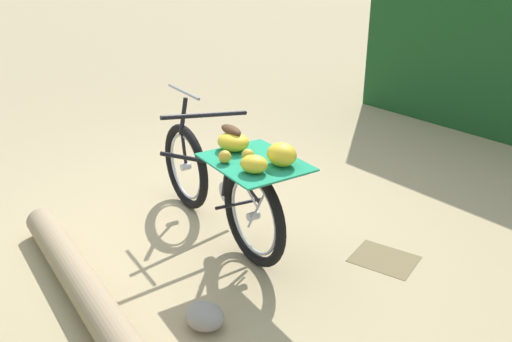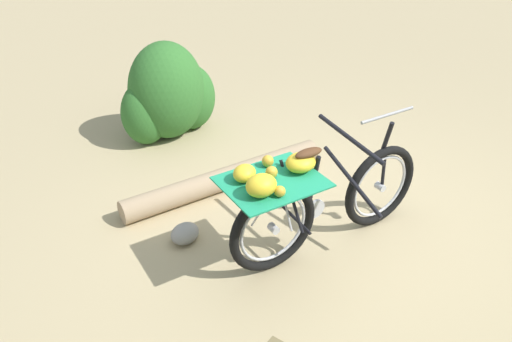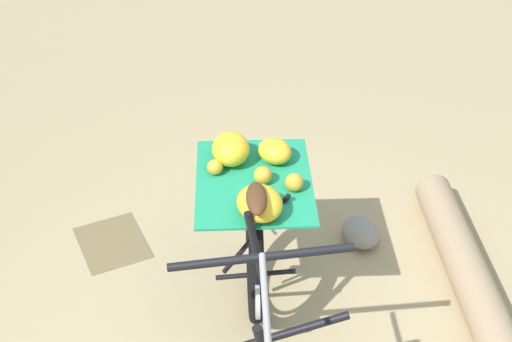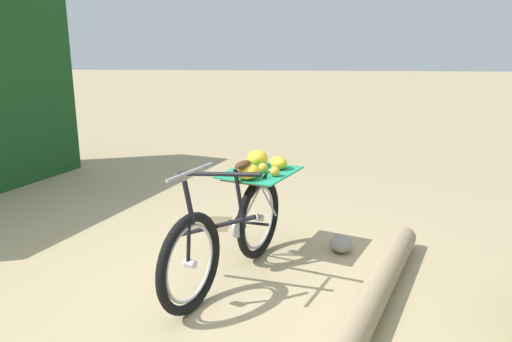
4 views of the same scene
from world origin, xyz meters
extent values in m
torus|color=black|center=(0.64, -0.28, 0.36)|extent=(0.70, 0.35, 0.73)
torus|color=#B7B7BC|center=(0.64, -0.28, 0.36)|extent=(0.53, 0.24, 0.57)
cylinder|color=#B7B7BC|center=(0.64, -0.28, 0.36)|extent=(0.09, 0.10, 0.06)
cylinder|color=black|center=(-0.02, 0.00, 0.53)|extent=(0.31, 0.66, 0.30)
cylinder|color=black|center=(0.04, -0.03, 0.92)|extent=(0.31, 0.67, 0.11)
cylinder|color=black|center=(0.33, -0.15, 0.64)|extent=(0.08, 0.12, 0.49)
cylinder|color=black|center=(0.47, -0.21, 0.38)|extent=(0.17, 0.36, 0.05)
cylinder|color=black|center=(0.50, -0.22, 0.59)|extent=(0.15, 0.30, 0.47)
cylinder|color=gray|center=(-0.29, 0.11, 1.02)|extent=(0.49, 0.22, 0.02)
ellipsoid|color=#4C2D19|center=(0.38, -0.17, 0.91)|extent=(0.24, 0.17, 0.06)
cylinder|color=#B7B7BC|center=(0.29, -0.13, 0.40)|extent=(0.16, 0.08, 0.16)
cylinder|color=#B7B7BC|center=(0.56, -0.25, 0.56)|extent=(0.09, 0.19, 0.39)
cylinder|color=#B7B7BC|center=(0.75, -0.33, 0.56)|extent=(0.11, 0.23, 0.39)
cube|color=brown|center=(0.66, -0.29, 0.76)|extent=(0.72, 0.64, 0.02)
cube|color=#1E8C60|center=(0.66, -0.29, 0.78)|extent=(0.84, 0.76, 0.01)
ellipsoid|color=gold|center=(0.43, -0.21, 0.84)|extent=(0.26, 0.23, 0.12)
ellipsoid|color=gold|center=(0.84, -0.25, 0.86)|extent=(0.26, 0.24, 0.15)
ellipsoid|color=gold|center=(0.76, -0.45, 0.84)|extent=(0.20, 0.18, 0.11)
sphere|color=gold|center=(0.79, -0.15, 0.82)|extent=(0.08, 0.08, 0.08)
sphere|color=gold|center=(0.52, -0.42, 0.82)|extent=(0.09, 0.09, 0.09)
sphere|color=gold|center=(0.63, -0.32, 0.82)|extent=(0.09, 0.09, 0.09)
cylinder|color=#9E8466|center=(-0.01, -1.25, 0.11)|extent=(1.98, 0.95, 0.21)
ellipsoid|color=gray|center=(0.80, -1.03, 0.08)|extent=(0.25, 0.21, 0.15)
cube|color=olive|center=(1.41, 0.26, 0.00)|extent=(0.44, 0.36, 0.01)
camera|label=1|loc=(2.46, -2.95, 2.09)|focal=37.19mm
camera|label=2|loc=(3.02, 1.25, 2.58)|focal=34.51mm
camera|label=3|loc=(-1.79, 0.85, 2.80)|focal=50.90mm
camera|label=4|loc=(-3.46, -0.59, 1.87)|focal=34.68mm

